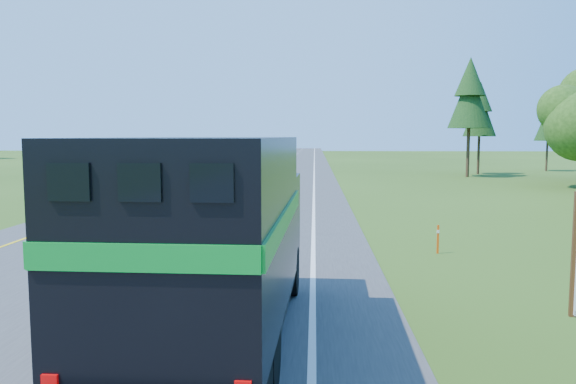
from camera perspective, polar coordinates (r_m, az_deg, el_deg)
name	(u,v)px	position (r m, az deg, el deg)	size (l,w,h in m)	color
road	(249,182)	(47.87, -3.93, 1.02)	(15.00, 260.00, 0.04)	#38383A
lane_markings	(249,182)	(47.86, -3.93, 1.05)	(11.15, 260.00, 0.01)	yellow
horse_truck	(214,237)	(10.34, -7.56, -4.51)	(2.99, 8.83, 3.87)	black
white_suv	(207,173)	(45.12, -8.20, 1.94)	(3.20, 6.94, 1.93)	white
far_car	(268,152)	(105.19, -2.08, 4.07)	(2.01, 5.01, 1.71)	silver
delineator	(438,238)	(19.51, 14.99, -4.56)	(0.08, 0.04, 0.97)	#FF4E0D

